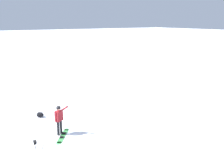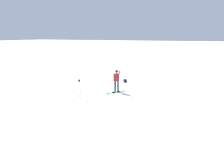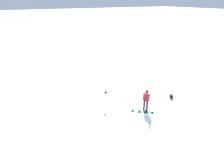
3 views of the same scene
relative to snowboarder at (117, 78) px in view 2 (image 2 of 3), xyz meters
The scene contains 5 objects.
ground_plane 1.16m from the snowboarder, 151.75° to the left, with size 300.00×300.00×0.00m, color white.
snowboarder is the anchor object (origin of this frame).
snowboard 1.05m from the snowboarder, 78.19° to the right, with size 1.16×1.48×0.10m.
gear_bag_large 3.06m from the snowboarder, 95.95° to the left, with size 0.56×0.54×0.32m.
camera_tripod 2.93m from the snowboarder, 129.29° to the right, with size 0.67×0.65×1.27m.
Camera 2 is at (5.51, -13.11, 4.19)m, focal length 30.07 mm.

